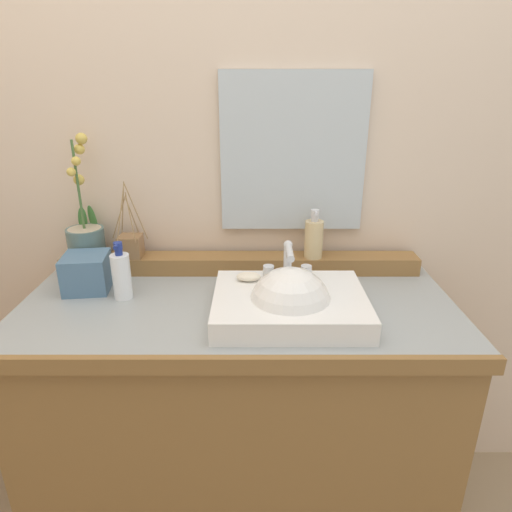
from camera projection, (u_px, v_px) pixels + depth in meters
The scene contains 11 objects.
wall_back at pixel (238, 136), 1.50m from camera, with size 3.13×0.20×2.58m, color beige.
vanity_cabinet at pixel (238, 420), 1.45m from camera, with size 1.26×0.58×0.87m.
back_ledge at pixel (238, 263), 1.49m from camera, with size 1.19×0.09×0.06m, color olive.
sink_basin at pixel (288, 306), 1.20m from camera, with size 0.41×0.32×0.26m.
soap_bar at pixel (247, 277), 1.28m from camera, with size 0.07×0.04×0.02m, color #EEE3C8.
potted_plant at pixel (84, 234), 1.44m from camera, with size 0.12×0.13×0.40m.
soap_dispenser at pixel (312, 238), 1.45m from camera, with size 0.06×0.06×0.16m.
reed_diffuser at pixel (129, 245), 1.46m from camera, with size 0.12×0.11×0.25m.
lotion_bottle at pixel (120, 275), 1.29m from camera, with size 0.05×0.06×0.17m.
tissue_box at pixel (85, 273), 1.35m from camera, with size 0.13×0.13×0.11m, color slate.
mirror at pixel (291, 154), 1.41m from camera, with size 0.46×0.02×0.50m, color silver.
Camera 1 is at (0.05, -1.15, 1.46)m, focal length 31.18 mm.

